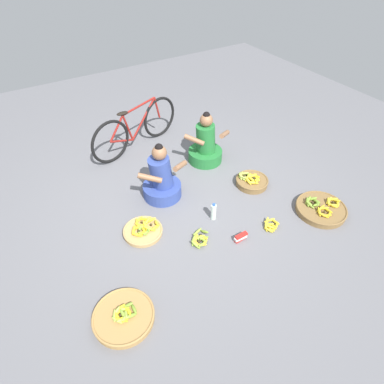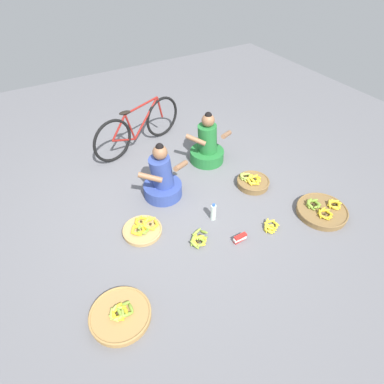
% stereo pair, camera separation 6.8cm
% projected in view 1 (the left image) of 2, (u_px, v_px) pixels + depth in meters
% --- Properties ---
extents(ground_plane, '(10.00, 10.00, 0.00)m').
position_uv_depth(ground_plane, '(184.00, 203.00, 4.34)').
color(ground_plane, slate).
extents(vendor_woman_front, '(0.74, 0.52, 0.83)m').
position_uv_depth(vendor_woman_front, '(162.00, 180.00, 4.29)').
color(vendor_woman_front, '#334793').
rests_on(vendor_woman_front, ground).
extents(vendor_woman_behind, '(0.74, 0.54, 0.83)m').
position_uv_depth(vendor_woman_behind, '(206.00, 146.00, 4.91)').
color(vendor_woman_behind, '#237233').
rests_on(vendor_woman_behind, ground).
extents(bicycle_leaning, '(1.64, 0.54, 0.73)m').
position_uv_depth(bicycle_leaning, '(136.00, 128.00, 5.12)').
color(bicycle_leaning, black).
rests_on(bicycle_leaning, ground).
extents(banana_basket_near_vendor, '(0.46, 0.46, 0.17)m').
position_uv_depth(banana_basket_near_vendor, '(252.00, 181.00, 4.60)').
color(banana_basket_near_vendor, brown).
rests_on(banana_basket_near_vendor, ground).
extents(banana_basket_mid_right, '(0.48, 0.48, 0.14)m').
position_uv_depth(banana_basket_mid_right, '(143.00, 230.00, 3.92)').
color(banana_basket_mid_right, tan).
rests_on(banana_basket_mid_right, ground).
extents(banana_basket_near_bicycle, '(0.60, 0.60, 0.14)m').
position_uv_depth(banana_basket_near_bicycle, '(124.00, 316.00, 3.09)').
color(banana_basket_near_bicycle, '#A87F47').
rests_on(banana_basket_near_bicycle, ground).
extents(banana_basket_mid_left, '(0.64, 0.64, 0.16)m').
position_uv_depth(banana_basket_mid_left, '(321.00, 209.00, 4.19)').
color(banana_basket_mid_left, brown).
rests_on(banana_basket_mid_left, ground).
extents(loose_bananas_back_left, '(0.28, 0.27, 0.09)m').
position_uv_depth(loose_bananas_back_left, '(200.00, 239.00, 3.83)').
color(loose_bananas_back_left, '#8CAD38').
rests_on(loose_bananas_back_left, ground).
extents(loose_bananas_front_right, '(0.25, 0.23, 0.09)m').
position_uv_depth(loose_bananas_front_right, '(271.00, 225.00, 4.00)').
color(loose_bananas_front_right, yellow).
rests_on(loose_bananas_front_right, ground).
extents(water_bottle, '(0.07, 0.07, 0.25)m').
position_uv_depth(water_bottle, '(213.00, 212.00, 4.05)').
color(water_bottle, silver).
rests_on(water_bottle, ground).
extents(packet_carton_stack, '(0.17, 0.07, 0.09)m').
position_uv_depth(packet_carton_stack, '(241.00, 237.00, 3.83)').
color(packet_carton_stack, red).
rests_on(packet_carton_stack, ground).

